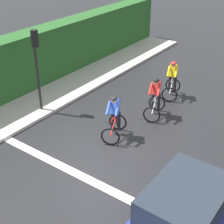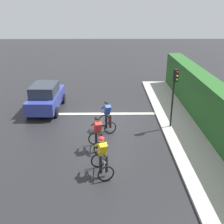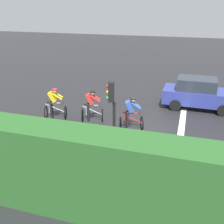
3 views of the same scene
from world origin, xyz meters
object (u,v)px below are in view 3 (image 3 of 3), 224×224
object	(u,v)px
cyclist_second	(91,107)
car_navy	(199,94)
cyclist_lead	(54,104)
traffic_light_near_crossing	(112,115)
cyclist_mid	(131,115)

from	to	relation	value
cyclist_second	car_navy	distance (m)	6.31
cyclist_lead	car_navy	size ratio (longest dim) A/B	0.40
cyclist_second	traffic_light_near_crossing	xyz separation A→B (m)	(-3.93, -2.30, 1.43)
car_navy	traffic_light_near_crossing	bearing A→B (deg)	158.57
car_navy	traffic_light_near_crossing	xyz separation A→B (m)	(-7.46, 2.93, 1.35)
cyclist_second	car_navy	size ratio (longest dim) A/B	0.40
cyclist_lead	car_navy	distance (m)	8.13
car_navy	cyclist_mid	bearing A→B (deg)	142.07
traffic_light_near_crossing	cyclist_mid	bearing A→B (deg)	2.46
cyclist_second	traffic_light_near_crossing	size ratio (longest dim) A/B	0.50
cyclist_lead	cyclist_second	xyz separation A→B (m)	(0.26, -1.96, 0.00)
cyclist_lead	cyclist_mid	distance (m)	4.12
cyclist_lead	traffic_light_near_crossing	xyz separation A→B (m)	(-3.68, -4.26, 1.43)
cyclist_mid	cyclist_lead	bearing A→B (deg)	87.68
cyclist_mid	traffic_light_near_crossing	world-z (taller)	traffic_light_near_crossing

